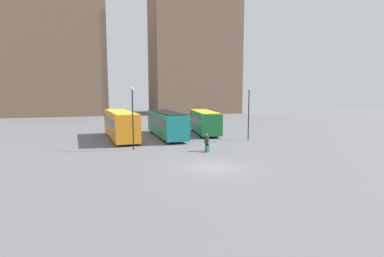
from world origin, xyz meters
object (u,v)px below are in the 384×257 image
traveler (207,141)px  suitcase (207,149)px  bus_2 (204,121)px  bus_1 (166,123)px  bus_0 (120,124)px  lamp_post_1 (133,114)px  lamp_post_0 (249,110)px

traveler → suitcase: (-0.11, -0.50, -0.70)m
bus_2 → bus_1: bearing=114.6°
bus_1 → bus_2: (5.64, 1.63, -0.08)m
bus_0 → suitcase: 12.81m
bus_0 → lamp_post_1: bearing=-178.9°
bus_1 → suitcase: 10.81m
bus_1 → traveler: bus_1 is taller
bus_0 → lamp_post_0: bearing=-115.7°
bus_2 → traveler: bus_2 is taller
lamp_post_1 → suitcase: bearing=-26.0°
traveler → lamp_post_0: bearing=-72.6°
bus_2 → lamp_post_1: size_ratio=1.71×
lamp_post_0 → bus_2: bearing=111.6°
bus_0 → bus_1: (5.56, 0.08, -0.07)m
suitcase → bus_2: bearing=-34.7°
bus_1 → traveler: bearing=-170.8°
lamp_post_1 → bus_2: bearing=40.8°
bus_2 → suitcase: size_ratio=12.88×
traveler → suitcase: traveler is taller
lamp_post_1 → traveler: bearing=-22.0°
lamp_post_0 → traveler: bearing=-146.3°
bus_1 → bus_2: bus_1 is taller
suitcase → lamp_post_1: bearing=47.6°
traveler → suitcase: 0.87m
bus_0 → lamp_post_0: (14.05, -5.48, 1.71)m
bus_1 → suitcase: bearing=-171.9°
traveler → lamp_post_1: bearing=51.7°
bus_0 → bus_1: bearing=-93.6°
bus_0 → bus_1: 5.56m
bus_1 → bus_2: 5.87m
traveler → bus_2: bearing=-34.9°
lamp_post_0 → bus_0: bearing=158.7°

